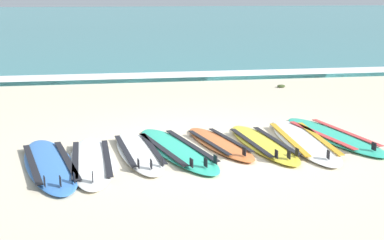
# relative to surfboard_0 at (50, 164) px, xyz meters

# --- Properties ---
(ground_plane) EXTENTS (80.00, 80.00, 0.00)m
(ground_plane) POSITION_rel_surfboard_0_xyz_m (2.19, 0.49, -0.04)
(ground_plane) COLOR beige
(sea) EXTENTS (80.00, 60.00, 0.10)m
(sea) POSITION_rel_surfboard_0_xyz_m (2.19, 36.20, 0.01)
(sea) COLOR teal
(sea) RESTS_ON ground
(wave_foam_strip) EXTENTS (80.00, 0.91, 0.11)m
(wave_foam_strip) POSITION_rel_surfboard_0_xyz_m (2.19, 6.66, 0.02)
(wave_foam_strip) COLOR white
(wave_foam_strip) RESTS_ON ground
(surfboard_0) EXTENTS (1.11, 2.47, 0.18)m
(surfboard_0) POSITION_rel_surfboard_0_xyz_m (0.00, 0.00, 0.00)
(surfboard_0) COLOR #3875CC
(surfboard_0) RESTS_ON ground
(surfboard_1) EXTENTS (0.65, 2.27, 0.18)m
(surfboard_1) POSITION_rel_surfboard_0_xyz_m (0.52, 0.05, -0.00)
(surfboard_1) COLOR white
(surfboard_1) RESTS_ON ground
(surfboard_2) EXTENTS (0.78, 2.19, 0.18)m
(surfboard_2) POSITION_rel_surfboard_0_xyz_m (1.16, 0.36, 0.00)
(surfboard_2) COLOR white
(surfboard_2) RESTS_ON ground
(surfboard_3) EXTENTS (1.21, 2.49, 0.18)m
(surfboard_3) POSITION_rel_surfboard_0_xyz_m (1.69, 0.39, -0.00)
(surfboard_3) COLOR #2DB793
(surfboard_3) RESTS_ON ground
(surfboard_4) EXTENTS (0.92, 1.98, 0.18)m
(surfboard_4) POSITION_rel_surfboard_0_xyz_m (2.34, 0.58, -0.00)
(surfboard_4) COLOR orange
(surfboard_4) RESTS_ON ground
(surfboard_5) EXTENTS (0.78, 2.20, 0.18)m
(surfboard_5) POSITION_rel_surfboard_0_xyz_m (2.97, 0.46, 0.00)
(surfboard_5) COLOR yellow
(surfboard_5) RESTS_ON ground
(surfboard_6) EXTENTS (0.74, 2.56, 0.18)m
(surfboard_6) POSITION_rel_surfboard_0_xyz_m (3.61, 0.53, -0.00)
(surfboard_6) COLOR white
(surfboard_6) RESTS_ON ground
(surfboard_7) EXTENTS (1.07, 2.48, 0.18)m
(surfboard_7) POSITION_rel_surfboard_0_xyz_m (4.15, 0.72, -0.00)
(surfboard_7) COLOR #2DB793
(surfboard_7) RESTS_ON ground
(seaweed_clump_near_shoreline) EXTENTS (0.19, 0.15, 0.07)m
(seaweed_clump_near_shoreline) POSITION_rel_surfboard_0_xyz_m (4.76, 5.01, -0.00)
(seaweed_clump_near_shoreline) COLOR #384723
(seaweed_clump_near_shoreline) RESTS_ON ground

